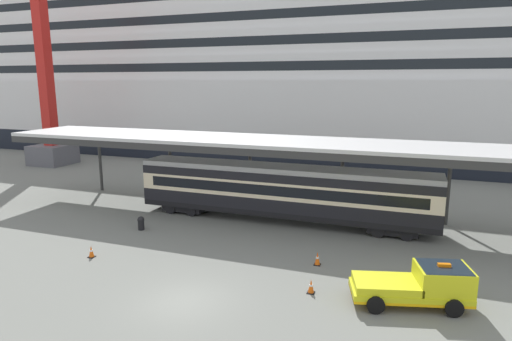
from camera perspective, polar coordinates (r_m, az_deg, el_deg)
ground_plane at (r=21.42m, az=-9.36°, el=-16.52°), size 400.00×400.00×0.00m
cruise_ship at (r=62.09m, az=14.62°, el=11.33°), size 172.31×25.72×31.25m
platform_canopy at (r=31.33m, az=3.74°, el=3.51°), size 44.85×6.41×5.92m
train_carriage at (r=31.57m, az=3.44°, el=-2.66°), size 21.54×2.81×4.11m
service_truck at (r=21.83m, az=20.77°, el=-13.70°), size 5.55×3.30×2.02m
traffic_cone_near at (r=24.98m, az=8.02°, el=-11.32°), size 0.36×0.36×0.75m
traffic_cone_mid at (r=27.49m, az=-20.71°, el=-9.87°), size 0.36×0.36×0.71m
traffic_cone_far at (r=21.92m, az=7.20°, el=-14.78°), size 0.36×0.36×0.69m
dockside_crane at (r=59.06m, az=-26.00°, el=17.92°), size 15.02×4.40×54.95m
quay_bollard at (r=31.25m, az=-14.79°, el=-6.59°), size 0.48×0.48×0.96m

